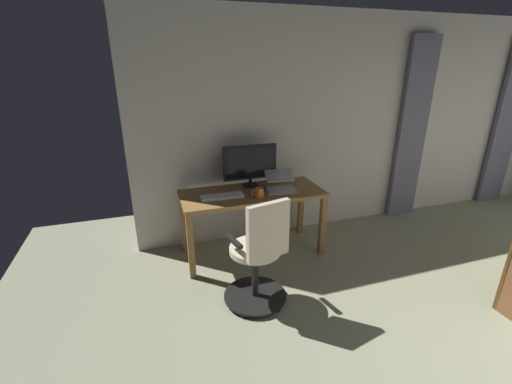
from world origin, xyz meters
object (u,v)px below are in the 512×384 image
(desk, at_px, (252,200))
(laptop, at_px, (280,184))
(office_chair, at_px, (259,257))
(mug_coffee, at_px, (259,192))
(computer_mouse, at_px, (292,179))
(computer_monitor, at_px, (250,163))
(computer_keyboard, at_px, (222,196))

(desk, xyz_separation_m, laptop, (-0.31, 0.02, 0.15))
(office_chair, xyz_separation_m, mug_coffee, (-0.24, -0.71, 0.30))
(desk, height_order, office_chair, office_chair)
(desk, bearing_deg, computer_mouse, -158.30)
(computer_mouse, bearing_deg, mug_coffee, 35.04)
(laptop, bearing_deg, office_chair, 68.06)
(office_chair, height_order, computer_mouse, office_chair)
(computer_monitor, height_order, mug_coffee, computer_monitor)
(desk, xyz_separation_m, computer_monitor, (-0.04, -0.20, 0.35))
(laptop, distance_m, mug_coffee, 0.31)
(computer_mouse, relative_size, mug_coffee, 0.75)
(computer_keyboard, bearing_deg, desk, -170.74)
(desk, xyz_separation_m, computer_keyboard, (0.34, 0.06, 0.11))
(computer_keyboard, bearing_deg, computer_monitor, -146.36)
(desk, bearing_deg, computer_monitor, -101.21)
(computer_monitor, bearing_deg, computer_keyboard, 33.64)
(computer_monitor, relative_size, computer_mouse, 5.97)
(computer_monitor, xyz_separation_m, mug_coffee, (0.01, 0.35, -0.21))
(office_chair, relative_size, laptop, 2.55)
(computer_mouse, xyz_separation_m, mug_coffee, (0.52, 0.37, 0.03))
(office_chair, bearing_deg, mug_coffee, 58.38)
(office_chair, relative_size, mug_coffee, 7.59)
(laptop, bearing_deg, computer_keyboard, 13.31)
(desk, relative_size, computer_monitor, 2.51)
(laptop, height_order, computer_mouse, laptop)
(computer_mouse, bearing_deg, computer_monitor, 2.50)
(computer_keyboard, bearing_deg, office_chair, 98.77)
(desk, relative_size, computer_keyboard, 3.48)
(laptop, xyz_separation_m, computer_mouse, (-0.24, -0.24, -0.04))
(computer_monitor, bearing_deg, office_chair, 76.43)
(office_chair, height_order, mug_coffee, office_chair)
(computer_monitor, bearing_deg, computer_mouse, -177.50)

